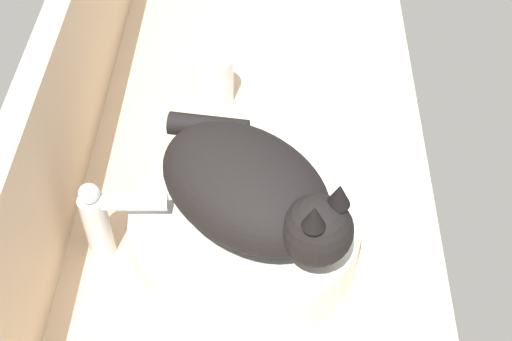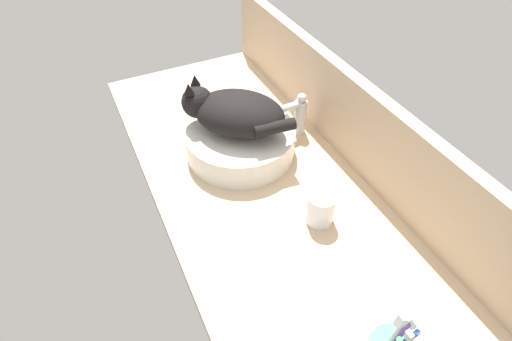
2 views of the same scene
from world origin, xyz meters
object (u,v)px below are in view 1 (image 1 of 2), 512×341
at_px(sink_basin, 246,232).
at_px(cat, 253,190).
at_px(faucet, 104,217).
at_px(water_glass, 213,81).

distance_m(sink_basin, cat, 0.10).
relative_size(faucet, water_glass, 1.57).
relative_size(cat, faucet, 2.21).
bearing_deg(sink_basin, cat, -128.20).
distance_m(cat, water_glass, 0.35).
xyz_separation_m(sink_basin, cat, (-0.01, -0.01, 0.10)).
height_order(sink_basin, faucet, faucet).
relative_size(sink_basin, faucet, 2.29).
bearing_deg(faucet, sink_basin, -87.80).
bearing_deg(sink_basin, faucet, 92.20).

